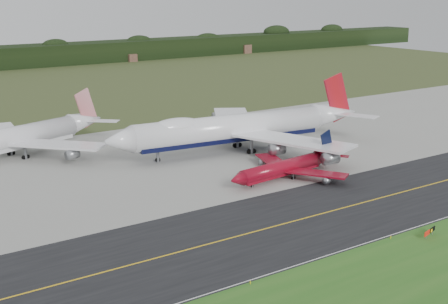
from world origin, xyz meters
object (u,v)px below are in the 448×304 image
at_px(jet_red_737, 287,167).
at_px(jet_star_tail, 16,138).
at_px(jet_ba_747, 239,127).
at_px(taxiway_sign, 430,231).

height_order(jet_red_737, jet_star_tail, jet_star_tail).
bearing_deg(jet_red_737, jet_ba_747, 79.10).
bearing_deg(jet_ba_747, taxiway_sign, -96.30).
xyz_separation_m(jet_ba_747, jet_red_737, (-5.17, -26.86, -4.08)).
bearing_deg(jet_red_737, taxiway_sign, -93.38).
xyz_separation_m(jet_ba_747, jet_star_tail, (-52.70, 28.38, -1.51)).
bearing_deg(jet_red_737, jet_star_tail, 130.71).
xyz_separation_m(jet_ba_747, taxiway_sign, (-7.71, -69.88, -5.68)).
bearing_deg(taxiway_sign, jet_star_tail, 114.60).
relative_size(jet_star_tail, taxiway_sign, 13.36).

